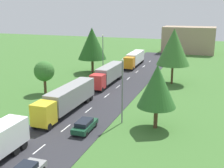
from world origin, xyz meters
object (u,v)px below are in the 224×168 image
Objects in this scene: truck_third at (108,74)px; lamppost_fourth at (174,44)px; tree_birch at (44,71)px; truck_second at (67,98)px; truck_fourth at (135,58)px; car_third at (85,125)px; distant_building at (189,40)px; lamppost_third at (103,53)px; tree_lime at (174,47)px; tree_elm at (92,43)px; lamppost_second at (122,88)px; tree_oak at (157,86)px.

lamppost_fourth is (8.39, 32.93, 2.63)m from truck_third.
truck_second is at bearing -41.23° from tree_birch.
truck_fourth is 2.20× the size of tree_birch.
distant_building reaches higher than car_third.
lamppost_fourth is at bearing 64.15° from lamppost_third.
car_third is 31.66m from lamppost_third.
lamppost_third is at bearing 171.54° from tree_lime.
truck_third is 19.78m from truck_fourth.
tree_elm is at bearing -115.23° from distant_building.
truck_second is 0.84× the size of distant_building.
tree_oak is at bearing -1.38° from lamppost_second.
distant_building reaches higher than truck_fourth.
lamppost_fourth is at bearing 95.57° from tree_oak.
truck_third is at bearing -157.91° from tree_lime.
tree_oak is 0.75× the size of tree_lime.
truck_second is 67.26m from distant_building.
truck_fourth is at bearing 89.75° from truck_third.
truck_third is at bearing -61.18° from lamppost_third.
truck_fourth is 1.17× the size of tree_lime.
tree_birch reaches higher than truck_fourth.
car_third is at bearing -72.78° from lamppost_third.
truck_fourth is 15.78m from lamppost_fourth.
lamppost_second is at bearing -26.28° from tree_birch.
truck_second is 25.12m from lamppost_third.
lamppost_third reaches higher than tree_birch.
distant_building is (-2.12, 67.46, -1.18)m from tree_oak.
distant_building is at bearing 87.90° from lamppost_second.
lamppost_fourth is (-0.43, 51.33, -0.10)m from lamppost_second.
lamppost_second is at bearing -98.05° from tree_lime.
tree_oak is at bearing -55.99° from lamppost_third.
lamppost_second is 1.05× the size of tree_oak.
lamppost_second is 28.74m from lamppost_third.
lamppost_third reaches higher than truck_third.
lamppost_second is 51.33m from lamppost_fourth.
car_third is 0.27× the size of distant_building.
tree_birch reaches higher than car_third.
lamppost_third is at bearing 124.01° from tree_oak.
tree_lime is at bearing 76.05° from car_third.
tree_lime is (12.11, 4.91, 5.38)m from truck_third.
lamppost_fourth is 0.77× the size of tree_lime.
lamppost_third reaches higher than truck_second.
tree_birch is at bearing 153.72° from lamppost_second.
tree_elm is (-15.86, -23.78, 2.18)m from lamppost_fourth.
truck_third is 1.40× the size of lamppost_third.
tree_lime reaches higher than truck_second.
tree_oak is (13.45, -1.20, 3.43)m from truck_second.
lamppost_fourth is at bearing 90.47° from lamppost_second.
car_third is at bearing -83.04° from truck_fourth.
lamppost_third is at bearing 107.22° from car_third.
lamppost_third is 1.11× the size of tree_oak.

